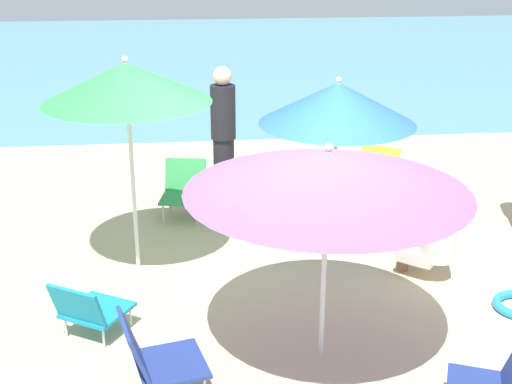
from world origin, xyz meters
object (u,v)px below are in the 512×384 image
person_a (223,138)px  umbrella_purple (328,172)px  beach_chair_e (375,175)px  person_c (434,238)px  umbrella_green (126,83)px  beach_chair_c (155,356)px  umbrella_blue (338,103)px  beach_chair_b (184,188)px  beach_chair_a (494,381)px  beach_chair_d (89,309)px

person_a → umbrella_purple: bearing=61.2°
beach_chair_e → umbrella_purple: bearing=13.0°
beach_chair_e → person_c: (-0.01, -2.16, 0.11)m
umbrella_green → beach_chair_c: size_ratio=3.10×
umbrella_green → umbrella_purple: bearing=-48.3°
umbrella_blue → person_c: bearing=-53.4°
umbrella_blue → person_c: size_ratio=2.06×
beach_chair_b → person_c: size_ratio=0.75×
beach_chair_a → beach_chair_e: bearing=-71.5°
umbrella_purple → beach_chair_d: size_ratio=2.95×
beach_chair_b → beach_chair_a: bearing=37.8°
umbrella_green → beach_chair_b: (0.48, 1.30, -1.52)m
umbrella_purple → beach_chair_d: 2.29m
umbrella_purple → beach_chair_b: umbrella_purple is taller
beach_chair_a → person_a: 4.45m
umbrella_purple → beach_chair_e: umbrella_purple is taller
beach_chair_e → person_a: size_ratio=0.41×
umbrella_blue → person_c: 1.68m
beach_chair_b → beach_chair_d: size_ratio=0.90×
beach_chair_a → beach_chair_d: size_ratio=0.88×
beach_chair_b → person_a: person_a is taller
beach_chair_c → umbrella_purple: bearing=2.0°
beach_chair_c → person_a: size_ratio=0.40×
beach_chair_a → person_c: (0.29, 2.08, 0.11)m
umbrella_blue → umbrella_green: 2.17m
beach_chair_c → person_a: person_a is taller
umbrella_green → beach_chair_d: size_ratio=2.95×
umbrella_purple → beach_chair_a: size_ratio=3.36×
umbrella_green → person_a: size_ratio=1.23×
beach_chair_c → person_a: bearing=65.0°
beach_chair_e → person_c: bearing=34.2°
beach_chair_b → beach_chair_e: size_ratio=0.91×
beach_chair_a → beach_chair_e: (0.30, 4.24, -0.00)m
umbrella_blue → beach_chair_a: umbrella_blue is taller
beach_chair_b → beach_chair_e: bearing=107.6°
umbrella_green → beach_chair_a: 3.97m
beach_chair_a → person_c: bearing=-75.4°
umbrella_blue → beach_chair_b: umbrella_blue is taller
beach_chair_d → beach_chair_e: size_ratio=1.01×
umbrella_purple → beach_chair_a: umbrella_purple is taller
umbrella_green → person_a: 2.03m
umbrella_purple → beach_chair_b: 3.43m
person_a → beach_chair_d: bearing=26.4°
umbrella_purple → umbrella_green: size_ratio=1.00×
beach_chair_d → umbrella_purple: bearing=-72.5°
beach_chair_c → person_c: 3.03m
umbrella_purple → beach_chair_d: umbrella_purple is taller
umbrella_purple → beach_chair_c: (-1.29, -0.36, -1.23)m
beach_chair_c → beach_chair_e: 4.54m
beach_chair_a → beach_chair_e: beach_chair_e is taller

